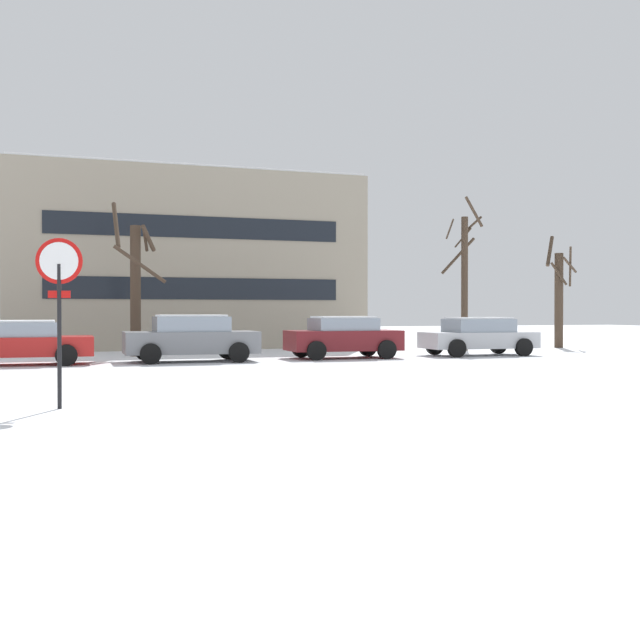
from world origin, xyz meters
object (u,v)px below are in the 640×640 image
object	(u,v)px
parked_car_red	(15,342)
parked_car_gray	(191,338)
parked_car_silver	(478,336)
stop_sign	(59,289)
parked_car_maroon	(343,337)

from	to	relation	value
parked_car_red	parked_car_gray	bearing A→B (deg)	-1.80
parked_car_silver	parked_car_gray	bearing A→B (deg)	-179.54
parked_car_red	parked_car_gray	distance (m)	5.24
stop_sign	parked_car_red	world-z (taller)	stop_sign
parked_car_gray	parked_car_maroon	world-z (taller)	parked_car_gray
parked_car_red	parked_car_silver	bearing A→B (deg)	-0.29
parked_car_red	parked_car_silver	xyz separation A→B (m)	(15.72, -0.08, 0.01)
stop_sign	parked_car_gray	distance (m)	12.19
parked_car_red	parked_car_maroon	bearing A→B (deg)	-0.15
stop_sign	parked_car_silver	bearing A→B (deg)	38.00
stop_sign	parked_car_maroon	world-z (taller)	stop_sign
stop_sign	parked_car_gray	size ratio (longest dim) A/B	0.67
parked_car_maroon	parked_car_silver	size ratio (longest dim) A/B	0.93
parked_car_gray	stop_sign	bearing A→B (deg)	-110.23
stop_sign	parked_car_red	xyz separation A→B (m)	(-1.05, 11.54, -1.29)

